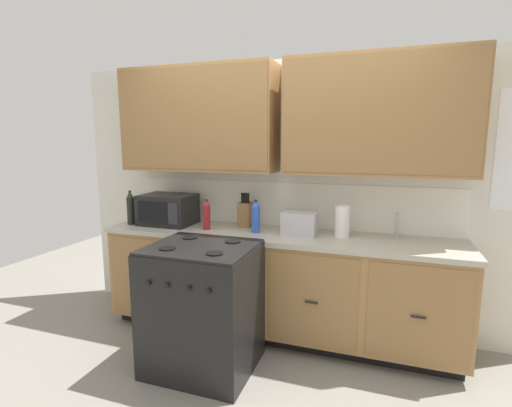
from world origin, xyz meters
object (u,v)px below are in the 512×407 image
stove_range (203,307)px  bottle_red (207,215)px  bottle_blue (256,217)px  toaster (299,224)px  microwave (168,209)px  bottle_dark (131,208)px  knife_block (246,214)px  paper_towel_roll (342,221)px

stove_range → bottle_red: 0.84m
bottle_blue → stove_range: bearing=-109.0°
stove_range → bottle_blue: bottle_blue is taller
stove_range → bottle_red: bottle_red is taller
toaster → microwave: bearing=179.3°
stove_range → bottle_dark: bearing=152.0°
bottle_blue → bottle_red: size_ratio=1.04×
toaster → bottle_blue: size_ratio=1.00×
microwave → bottle_blue: size_ratio=1.71×
bottle_blue → bottle_dark: size_ratio=0.88×
microwave → knife_block: knife_block is taller
paper_towel_roll → bottle_blue: bottle_blue is taller
toaster → knife_block: bearing=164.0°
bottle_dark → microwave: bearing=19.9°
microwave → toaster: (1.25, -0.01, -0.04)m
stove_range → paper_towel_roll: (0.92, 0.69, 0.58)m
toaster → bottle_dark: bearing=-176.3°
bottle_red → microwave: bearing=169.5°
microwave → knife_block: 0.74m
knife_block → bottle_dark: bottle_dark is taller
toaster → bottle_red: (-0.81, -0.07, 0.04)m
paper_towel_roll → bottle_blue: size_ratio=0.93×
toaster → bottle_blue: bearing=-175.0°
stove_range → paper_towel_roll: paper_towel_roll is taller
bottle_blue → bottle_red: (-0.44, -0.03, -0.01)m
microwave → bottle_red: 0.45m
knife_block → bottle_red: knife_block is taller
microwave → toaster: size_ratio=1.71×
toaster → paper_towel_roll: paper_towel_roll is taller
bottle_blue → bottle_dark: (-1.21, -0.07, 0.02)m
stove_range → knife_block: size_ratio=3.06×
toaster → bottle_dark: bottle_dark is taller
toaster → bottle_red: bearing=-175.3°
microwave → paper_towel_roll: (1.60, 0.04, -0.01)m
knife_block → bottle_blue: bearing=-48.9°
bottle_red → bottle_blue: bearing=4.5°
microwave → bottle_blue: 0.89m
toaster → paper_towel_roll: bearing=8.3°
microwave → bottle_dark: bearing=-160.1°
bottle_blue → knife_block: bearing=131.1°
stove_range → bottle_blue: (0.21, 0.60, 0.58)m
bottle_red → bottle_dark: 0.77m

